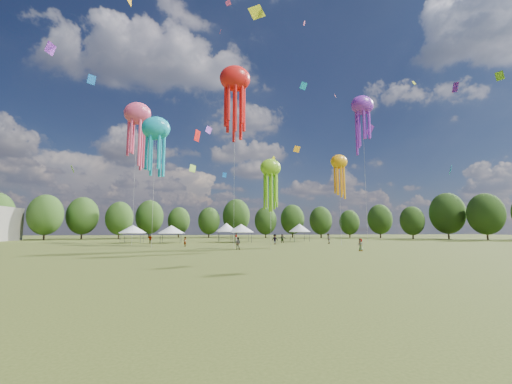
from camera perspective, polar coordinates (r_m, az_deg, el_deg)
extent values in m
plane|color=#384416|center=(15.01, 21.47, -16.58)|extent=(300.00, 300.00, 0.00)
imported|color=gray|center=(43.68, -3.30, -9.15)|extent=(0.98, 0.88, 1.66)
imported|color=gray|center=(64.44, -3.59, -8.38)|extent=(0.63, 0.86, 1.62)
imported|color=gray|center=(62.95, 12.76, -8.13)|extent=(1.05, 1.15, 1.92)
imported|color=gray|center=(59.19, 3.39, -8.43)|extent=(1.19, 0.69, 1.83)
imported|color=gray|center=(64.90, -18.38, -7.99)|extent=(1.07, 0.57, 1.74)
imported|color=gray|center=(66.16, 4.73, -8.27)|extent=(1.68, 0.73, 1.75)
imported|color=gray|center=(52.41, -12.59, -8.65)|extent=(0.60, 0.68, 1.56)
imported|color=gray|center=(42.94, 18.18, -8.94)|extent=(0.82, 0.91, 1.55)
cylinder|color=#47474C|center=(68.43, -23.12, -7.64)|extent=(0.08, 0.08, 1.90)
cylinder|color=#47474C|center=(72.15, -22.42, -7.60)|extent=(0.08, 0.08, 1.90)
cylinder|color=#47474C|center=(67.67, -19.94, -7.79)|extent=(0.08, 0.08, 1.90)
cylinder|color=#47474C|center=(71.43, -19.40, -7.74)|extent=(0.08, 0.08, 1.90)
cube|color=white|center=(69.87, -21.19, -6.87)|extent=(4.22, 4.22, 0.10)
cone|color=white|center=(69.87, -21.16, -6.17)|extent=(5.49, 5.49, 1.63)
cylinder|color=#47474C|center=(65.09, -16.74, -7.99)|extent=(0.08, 0.08, 1.86)
cylinder|color=#47474C|center=(68.84, -16.37, -7.92)|extent=(0.08, 0.08, 1.86)
cylinder|color=#47474C|center=(64.76, -13.39, -8.10)|extent=(0.08, 0.08, 1.86)
cylinder|color=#47474C|center=(68.52, -13.20, -8.02)|extent=(0.08, 0.08, 1.86)
cube|color=white|center=(66.76, -14.90, -7.17)|extent=(4.17, 4.17, 0.10)
cone|color=white|center=(66.75, -14.88, -6.44)|extent=(5.43, 5.43, 1.59)
cylinder|color=#47474C|center=(67.85, -6.59, -8.04)|extent=(0.08, 0.08, 2.16)
cylinder|color=#47474C|center=(71.06, -6.75, -7.97)|extent=(0.08, 0.08, 2.16)
cylinder|color=#47474C|center=(68.11, -3.86, -8.06)|extent=(0.08, 0.08, 2.16)
cylinder|color=#47474C|center=(71.31, -4.14, -8.00)|extent=(0.08, 0.08, 2.16)
cube|color=white|center=(69.55, -5.33, -7.09)|extent=(3.62, 3.62, 0.10)
cone|color=white|center=(69.55, -5.32, -6.29)|extent=(4.70, 4.70, 1.85)
cylinder|color=#47474C|center=(66.43, -4.16, -8.15)|extent=(0.08, 0.08, 2.03)
cylinder|color=#47474C|center=(70.31, -4.49, -8.06)|extent=(0.08, 0.08, 2.03)
cylinder|color=#47474C|center=(66.94, -0.81, -8.15)|extent=(0.08, 0.08, 2.03)
cylinder|color=#47474C|center=(70.79, -1.31, -8.07)|extent=(0.08, 0.08, 2.03)
cube|color=white|center=(68.57, -2.69, -7.22)|extent=(4.30, 4.30, 0.10)
cone|color=white|center=(68.57, -2.68, -6.45)|extent=(5.59, 5.59, 1.74)
cylinder|color=#47474C|center=(71.18, 6.89, -7.99)|extent=(0.08, 0.08, 2.11)
cylinder|color=#47474C|center=(74.44, 6.13, -7.94)|extent=(0.08, 0.08, 2.11)
cylinder|color=#47474C|center=(72.23, 9.50, -7.93)|extent=(0.08, 0.08, 2.11)
cylinder|color=#47474C|center=(75.44, 8.63, -7.89)|extent=(0.08, 0.08, 2.11)
cube|color=white|center=(73.28, 7.77, -7.08)|extent=(3.80, 3.80, 0.10)
cone|color=white|center=(73.28, 7.76, -6.33)|extent=(4.94, 4.94, 1.81)
ellipsoid|color=#17A8C4|center=(53.36, -17.45, 10.80)|extent=(4.38, 3.07, 3.72)
cylinder|color=beige|center=(51.39, -17.81, 0.92)|extent=(0.03, 0.03, 18.47)
ellipsoid|color=red|center=(51.11, -3.77, 19.55)|extent=(4.62, 3.23, 3.92)
cylinder|color=beige|center=(46.91, -3.89, 5.56)|extent=(0.03, 0.03, 25.30)
ellipsoid|color=#FEA50F|center=(58.68, 14.60, 5.26)|extent=(3.03, 2.12, 2.57)
cylinder|color=beige|center=(57.63, 14.82, -1.89)|extent=(0.03, 0.03, 14.65)
ellipsoid|color=#F64872|center=(62.96, -20.41, 13.02)|extent=(4.72, 3.30, 4.01)
cylinder|color=beige|center=(60.11, -20.87, 2.40)|extent=(0.03, 0.03, 23.51)
ellipsoid|color=#84CD21|center=(43.05, 2.61, 4.37)|extent=(2.82, 1.98, 2.40)
cylinder|color=beige|center=(42.34, 2.65, -2.93)|extent=(0.03, 0.03, 10.96)
ellipsoid|color=purple|center=(71.26, 18.45, 14.50)|extent=(4.71, 3.30, 4.00)
cylinder|color=beige|center=(67.55, 18.89, 3.31)|extent=(0.03, 0.03, 28.07)
cube|color=#F64872|center=(61.67, -4.98, 30.58)|extent=(0.99, 0.59, 1.26)
cube|color=purple|center=(74.66, -8.45, 10.91)|extent=(1.63, 1.12, 2.11)
cube|color=red|center=(79.53, 13.99, 16.32)|extent=(0.70, 0.61, 0.94)
cube|color=#F7FF1A|center=(65.30, 3.06, 5.80)|extent=(1.17, 0.77, 1.44)
cube|color=#84CD21|center=(60.91, 37.42, 16.16)|extent=(0.98, 0.76, 1.42)
cube|color=#F64872|center=(87.93, -6.44, 26.55)|extent=(0.49, 0.93, 1.09)
cube|color=purple|center=(60.97, 32.05, 15.57)|extent=(0.10, 1.61, 1.82)
cube|color=#F7FF1A|center=(51.40, 0.11, 29.45)|extent=(2.38, 0.96, 2.79)
cube|color=#84CD21|center=(86.50, -11.26, 4.15)|extent=(1.83, 1.17, 2.40)
cube|color=#1B79F4|center=(48.37, -27.31, 17.41)|extent=(1.03, 0.53, 1.28)
cube|color=#17A8C4|center=(75.64, 8.47, 18.23)|extent=(1.81, 0.40, 2.07)
cube|color=purple|center=(73.54, 19.69, 10.44)|extent=(2.12, 1.46, 2.11)
cube|color=#FEA50F|center=(76.95, 7.30, 7.62)|extent=(1.87, 0.89, 1.98)
cube|color=#F7FF1A|center=(67.72, 26.38, 17.06)|extent=(0.84, 0.32, 0.89)
cube|color=#84CD21|center=(82.18, -29.95, 3.59)|extent=(1.18, 1.49, 1.57)
cube|color=#1B79F4|center=(66.54, -5.65, 3.05)|extent=(0.91, 0.13, 1.12)
cube|color=#17A8C4|center=(61.92, 31.41, 3.39)|extent=(0.96, 1.02, 1.47)
cube|color=#F64872|center=(86.31, 8.61, 27.67)|extent=(0.53, 1.08, 1.16)
cube|color=purple|center=(38.90, -32.84, 20.74)|extent=(0.70, 0.86, 1.25)
cube|color=red|center=(63.14, -10.45, 9.85)|extent=(1.23, 1.61, 2.10)
cylinder|color=#38281C|center=(99.14, -33.65, -6.19)|extent=(0.44, 0.44, 3.36)
ellipsoid|color=#274316|center=(99.21, -33.47, -3.40)|extent=(8.40, 8.40, 10.51)
cylinder|color=#38281C|center=(103.63, -28.72, -6.45)|extent=(0.44, 0.44, 3.41)
ellipsoid|color=#274316|center=(103.69, -28.56, -3.74)|extent=(8.53, 8.53, 10.66)
cylinder|color=#38281C|center=(100.40, -23.32, -6.84)|extent=(0.44, 0.44, 3.07)
ellipsoid|color=#274316|center=(100.44, -23.20, -4.33)|extent=(7.66, 7.66, 9.58)
cylinder|color=#38281C|center=(107.22, -18.57, -6.89)|extent=(0.44, 0.44, 3.43)
ellipsoid|color=#274316|center=(107.29, -18.47, -4.26)|extent=(8.58, 8.58, 10.73)
cylinder|color=#38281C|center=(111.89, -13.67, -7.16)|extent=(0.44, 0.44, 2.95)
ellipsoid|color=#274316|center=(111.92, -13.61, -4.99)|extent=(7.37, 7.37, 9.21)
cylinder|color=#38281C|center=(107.79, -8.42, -7.31)|extent=(0.44, 0.44, 2.89)
ellipsoid|color=#274316|center=(107.83, -8.38, -5.10)|extent=(7.23, 7.23, 9.04)
cylinder|color=#38281C|center=(112.87, -3.56, -7.10)|extent=(0.44, 0.44, 3.84)
ellipsoid|color=#274316|center=(112.97, -3.54, -4.30)|extent=(9.60, 9.60, 11.99)
cylinder|color=#38281C|center=(103.24, 1.73, -7.42)|extent=(0.44, 0.44, 2.84)
ellipsoid|color=#274316|center=(103.27, 1.72, -5.15)|extent=(7.11, 7.11, 8.89)
cylinder|color=#38281C|center=(108.12, 6.56, -7.27)|extent=(0.44, 0.44, 3.16)
ellipsoid|color=#274316|center=(108.17, 6.52, -4.86)|extent=(7.91, 7.91, 9.88)
cylinder|color=#38281C|center=(105.18, 11.54, -7.27)|extent=(0.44, 0.44, 2.88)
ellipsoid|color=#274316|center=(105.22, 11.49, -5.01)|extent=(7.21, 7.21, 9.01)
cylinder|color=#38281C|center=(111.34, 16.41, -7.16)|extent=(0.44, 0.44, 2.63)
ellipsoid|color=#274316|center=(111.35, 16.34, -5.21)|extent=(6.57, 6.57, 8.22)
cylinder|color=#38281C|center=(112.56, 21.34, -6.84)|extent=(0.44, 0.44, 3.13)
ellipsoid|color=#274316|center=(112.60, 21.25, -4.55)|extent=(7.81, 7.81, 9.77)
cylinder|color=#38281C|center=(104.34, 26.23, -6.77)|extent=(0.44, 0.44, 2.72)
ellipsoid|color=#274316|center=(104.36, 26.12, -4.62)|extent=(6.80, 6.80, 8.50)
cylinder|color=#38281C|center=(107.86, 31.16, -6.18)|extent=(0.44, 0.44, 3.81)
ellipsoid|color=#274316|center=(107.96, 30.98, -3.27)|extent=(9.52, 9.52, 11.90)
cylinder|color=#38281C|center=(103.68, 35.99, -5.96)|extent=(0.44, 0.44, 3.51)
ellipsoid|color=#274316|center=(103.76, 35.80, -3.18)|extent=(8.78, 8.78, 10.97)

